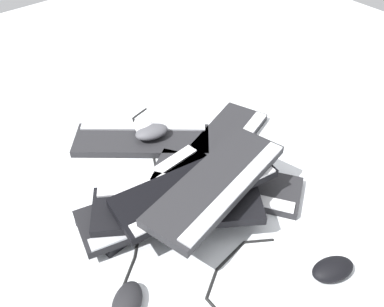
{
  "coord_description": "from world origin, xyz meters",
  "views": [
    {
      "loc": [
        0.65,
        -0.54,
        0.91
      ],
      "look_at": [
        -0.07,
        0.07,
        0.07
      ],
      "focal_mm": 40.0,
      "sensor_mm": 36.0,
      "label": 1
    }
  ],
  "objects_px": {
    "keyboard_4": "(161,207)",
    "mouse_0": "(145,127)",
    "mouse_3": "(333,269)",
    "mouse_4": "(152,132)",
    "keyboard_5": "(177,205)",
    "mouse_1": "(127,303)",
    "keyboard_7": "(218,183)",
    "keyboard_2": "(142,140)",
    "keyboard_3": "(154,194)",
    "mouse_2": "(221,175)",
    "keyboard_0": "(225,182)",
    "keyboard_6": "(196,188)",
    "keyboard_1": "(220,145)"
  },
  "relations": [
    {
      "from": "mouse_2",
      "to": "mouse_3",
      "type": "height_order",
      "value": "mouse_2"
    },
    {
      "from": "keyboard_6",
      "to": "keyboard_7",
      "type": "distance_m",
      "value": 0.06
    },
    {
      "from": "mouse_0",
      "to": "mouse_4",
      "type": "bearing_deg",
      "value": 17.64
    },
    {
      "from": "keyboard_0",
      "to": "mouse_0",
      "type": "distance_m",
      "value": 0.34
    },
    {
      "from": "mouse_1",
      "to": "mouse_2",
      "type": "height_order",
      "value": "mouse_2"
    },
    {
      "from": "keyboard_0",
      "to": "keyboard_2",
      "type": "relative_size",
      "value": 1.05
    },
    {
      "from": "keyboard_3",
      "to": "mouse_3",
      "type": "height_order",
      "value": "mouse_3"
    },
    {
      "from": "keyboard_6",
      "to": "mouse_1",
      "type": "height_order",
      "value": "keyboard_6"
    },
    {
      "from": "keyboard_2",
      "to": "mouse_3",
      "type": "bearing_deg",
      "value": 5.41
    },
    {
      "from": "keyboard_5",
      "to": "keyboard_7",
      "type": "distance_m",
      "value": 0.12
    },
    {
      "from": "keyboard_5",
      "to": "mouse_4",
      "type": "relative_size",
      "value": 4.07
    },
    {
      "from": "keyboard_3",
      "to": "mouse_1",
      "type": "xyz_separation_m",
      "value": [
        0.24,
        -0.25,
        0.01
      ]
    },
    {
      "from": "mouse_1",
      "to": "keyboard_5",
      "type": "bearing_deg",
      "value": 166.36
    },
    {
      "from": "mouse_4",
      "to": "keyboard_5",
      "type": "bearing_deg",
      "value": -100.07
    },
    {
      "from": "keyboard_1",
      "to": "keyboard_2",
      "type": "distance_m",
      "value": 0.26
    },
    {
      "from": "keyboard_7",
      "to": "keyboard_2",
      "type": "bearing_deg",
      "value": 175.79
    },
    {
      "from": "mouse_0",
      "to": "mouse_3",
      "type": "distance_m",
      "value": 0.72
    },
    {
      "from": "keyboard_0",
      "to": "keyboard_5",
      "type": "distance_m",
      "value": 0.2
    },
    {
      "from": "mouse_0",
      "to": "mouse_2",
      "type": "distance_m",
      "value": 0.33
    },
    {
      "from": "mouse_1",
      "to": "mouse_4",
      "type": "relative_size",
      "value": 1.0
    },
    {
      "from": "keyboard_5",
      "to": "mouse_1",
      "type": "bearing_deg",
      "value": -63.76
    },
    {
      "from": "keyboard_0",
      "to": "mouse_2",
      "type": "bearing_deg",
      "value": -101.04
    },
    {
      "from": "mouse_1",
      "to": "mouse_3",
      "type": "distance_m",
      "value": 0.5
    },
    {
      "from": "keyboard_1",
      "to": "mouse_4",
      "type": "bearing_deg",
      "value": -136.19
    },
    {
      "from": "keyboard_6",
      "to": "mouse_2",
      "type": "bearing_deg",
      "value": 103.93
    },
    {
      "from": "keyboard_2",
      "to": "mouse_2",
      "type": "relative_size",
      "value": 3.92
    },
    {
      "from": "keyboard_7",
      "to": "mouse_0",
      "type": "distance_m",
      "value": 0.42
    },
    {
      "from": "mouse_2",
      "to": "mouse_3",
      "type": "xyz_separation_m",
      "value": [
        0.39,
        0.01,
        -0.03
      ]
    },
    {
      "from": "keyboard_2",
      "to": "mouse_1",
      "type": "xyz_separation_m",
      "value": [
        0.46,
        -0.36,
        0.01
      ]
    },
    {
      "from": "keyboard_4",
      "to": "mouse_3",
      "type": "distance_m",
      "value": 0.46
    },
    {
      "from": "keyboard_1",
      "to": "mouse_4",
      "type": "distance_m",
      "value": 0.23
    },
    {
      "from": "keyboard_1",
      "to": "keyboard_5",
      "type": "distance_m",
      "value": 0.34
    },
    {
      "from": "keyboard_4",
      "to": "mouse_4",
      "type": "bearing_deg",
      "value": 148.34
    },
    {
      "from": "keyboard_4",
      "to": "mouse_2",
      "type": "relative_size",
      "value": 4.21
    },
    {
      "from": "keyboard_5",
      "to": "keyboard_7",
      "type": "xyz_separation_m",
      "value": [
        0.05,
        0.09,
        0.06
      ]
    },
    {
      "from": "keyboard_5",
      "to": "keyboard_4",
      "type": "bearing_deg",
      "value": -152.7
    },
    {
      "from": "keyboard_0",
      "to": "mouse_2",
      "type": "distance_m",
      "value": 0.04
    },
    {
      "from": "keyboard_4",
      "to": "keyboard_6",
      "type": "bearing_deg",
      "value": 57.59
    },
    {
      "from": "keyboard_6",
      "to": "mouse_1",
      "type": "bearing_deg",
      "value": -69.32
    },
    {
      "from": "mouse_1",
      "to": "keyboard_2",
      "type": "bearing_deg",
      "value": -168.08
    },
    {
      "from": "keyboard_0",
      "to": "mouse_3",
      "type": "xyz_separation_m",
      "value": [
        0.39,
        -0.01,
        0.01
      ]
    },
    {
      "from": "keyboard_3",
      "to": "keyboard_5",
      "type": "relative_size",
      "value": 1.01
    },
    {
      "from": "keyboard_0",
      "to": "keyboard_2",
      "type": "xyz_separation_m",
      "value": [
        -0.32,
        -0.07,
        0.0
      ]
    },
    {
      "from": "keyboard_2",
      "to": "mouse_4",
      "type": "bearing_deg",
      "value": 42.41
    },
    {
      "from": "mouse_3",
      "to": "keyboard_5",
      "type": "bearing_deg",
      "value": 135.43
    },
    {
      "from": "keyboard_6",
      "to": "mouse_1",
      "type": "xyz_separation_m",
      "value": [
        0.11,
        -0.3,
        -0.08
      ]
    },
    {
      "from": "mouse_3",
      "to": "mouse_4",
      "type": "bearing_deg",
      "value": 111.95
    },
    {
      "from": "keyboard_4",
      "to": "mouse_0",
      "type": "bearing_deg",
      "value": 151.78
    },
    {
      "from": "keyboard_0",
      "to": "keyboard_3",
      "type": "height_order",
      "value": "same"
    },
    {
      "from": "keyboard_7",
      "to": "mouse_1",
      "type": "distance_m",
      "value": 0.36
    }
  ]
}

